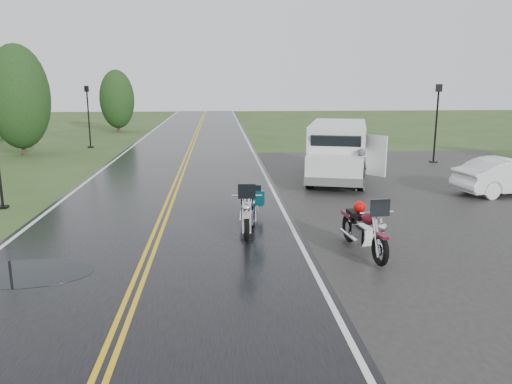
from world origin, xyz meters
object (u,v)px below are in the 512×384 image
sedan_white (509,177)px  lamp_post_far_right (436,124)px  person_at_van (360,171)px  motorcycle_silver (247,216)px  motorcycle_teal (253,209)px  motorcycle_red (381,237)px  lamp_post_far_left (89,117)px  van_white (310,158)px

sedan_white → lamp_post_far_right: bearing=-13.4°
person_at_van → lamp_post_far_right: lamp_post_far_right is taller
motorcycle_silver → lamp_post_far_right: lamp_post_far_right is taller
motorcycle_silver → motorcycle_teal: bearing=82.8°
motorcycle_red → lamp_post_far_left: size_ratio=0.64×
sedan_white → van_white: bearing=66.8°
van_white → person_at_van: van_white is taller
motorcycle_silver → motorcycle_red: bearing=-30.6°
motorcycle_red → van_white: (-0.01, 8.63, 0.49)m
motorcycle_red → lamp_post_far_right: bearing=55.8°
motorcycle_silver → person_at_van: size_ratio=1.53×
lamp_post_far_left → motorcycle_silver: bearing=-66.2°
van_white → person_at_van: (1.80, -0.67, -0.42)m
van_white → lamp_post_far_left: lamp_post_far_left is taller
person_at_van → lamp_post_far_left: (-13.53, 14.14, 1.14)m
van_white → sedan_white: (7.20, -1.63, -0.56)m
motorcycle_teal → person_at_van: size_ratio=1.27×
motorcycle_red → motorcycle_teal: size_ratio=1.21×
motorcycle_teal → lamp_post_far_right: (10.21, 11.25, 1.42)m
motorcycle_red → van_white: 8.65m
van_white → sedan_white: 7.40m
lamp_post_far_right → lamp_post_far_left: bearing=158.4°
motorcycle_teal → lamp_post_far_right: lamp_post_far_right is taller
person_at_van → lamp_post_far_left: lamp_post_far_left is taller
lamp_post_far_left → lamp_post_far_right: 20.76m
motorcycle_red → person_at_van: (1.79, 7.96, 0.07)m
person_at_van → motorcycle_red: bearing=72.2°
motorcycle_teal → van_white: (2.64, 5.42, 0.62)m
motorcycle_red → van_white: size_ratio=0.40×
van_white → lamp_post_far_left: 17.87m
motorcycle_red → sedan_white: (7.18, 7.00, -0.07)m
van_white → lamp_post_far_right: bearing=53.3°
motorcycle_teal → sedan_white: size_ratio=0.51×
motorcycle_red → motorcycle_silver: 3.51m
motorcycle_red → sedan_white: motorcycle_red is taller
lamp_post_far_right → sedan_white: bearing=-92.9°
motorcycle_teal → person_at_van: bearing=50.2°
motorcycle_red → sedan_white: 10.03m
motorcycle_teal → motorcycle_silver: bearing=-98.0°
motorcycle_silver → van_white: 7.25m
lamp_post_far_left → motorcycle_teal: bearing=-64.3°
motorcycle_red → lamp_post_far_left: lamp_post_far_left is taller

